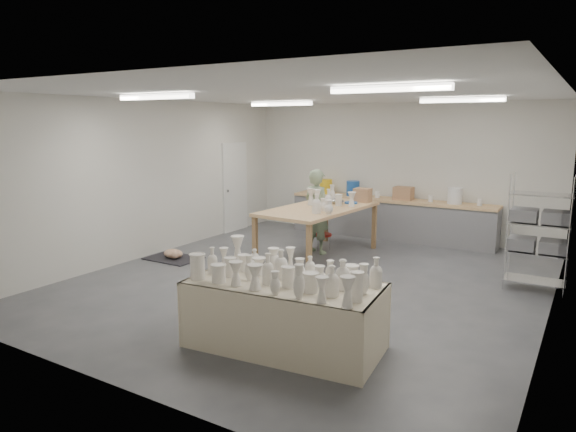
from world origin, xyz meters
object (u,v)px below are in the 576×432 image
Objects in this scene: drying_table at (284,311)px; red_stool at (323,235)px; potter at (317,211)px; work_table at (324,207)px.

drying_table is 4.68m from red_stool.
potter reaches higher than red_stool.
work_table is at bearing -61.52° from red_stool.
potter is 3.87× the size of red_stool.
drying_table is 5.33× the size of red_stool.
drying_table reaches higher than red_stool.
drying_table is at bearing -68.20° from red_stool.
drying_table is at bearing -64.77° from work_table.
red_stool is at bearing -75.23° from potter.
work_table is 6.21× the size of red_stool.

